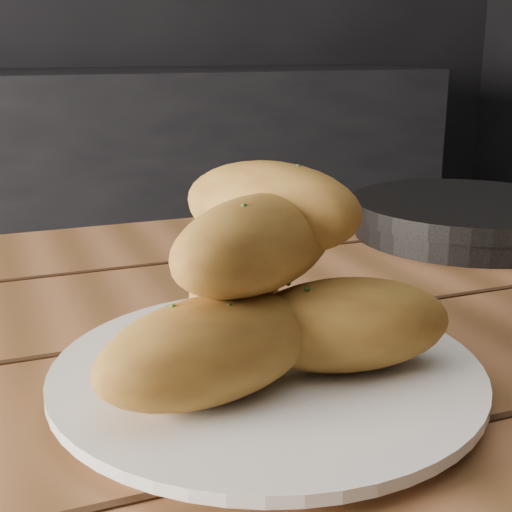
{
  "coord_description": "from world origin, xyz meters",
  "views": [
    {
      "loc": [
        -0.01,
        -0.52,
        0.98
      ],
      "look_at": [
        0.16,
        -0.09,
        0.84
      ],
      "focal_mm": 50.0,
      "sensor_mm": 36.0,
      "label": 1
    }
  ],
  "objects": [
    {
      "name": "plate",
      "position": [
        0.16,
        -0.11,
        0.76
      ],
      "size": [
        0.29,
        0.29,
        0.02
      ],
      "color": "white",
      "rests_on": "table"
    },
    {
      "name": "bread_rolls",
      "position": [
        0.15,
        -0.11,
        0.82
      ],
      "size": [
        0.25,
        0.21,
        0.13
      ],
      "color": "#A37B2D",
      "rests_on": "plate"
    },
    {
      "name": "skillet",
      "position": [
        0.55,
        0.18,
        0.77
      ],
      "size": [
        0.4,
        0.28,
        0.05
      ],
      "color": "black",
      "rests_on": "table"
    },
    {
      "name": "table",
      "position": [
        0.34,
        -0.1,
        0.66
      ],
      "size": [
        1.46,
        0.99,
        0.75
      ],
      "color": "brown",
      "rests_on": "ground"
    }
  ]
}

